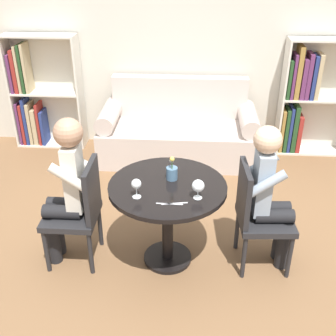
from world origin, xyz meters
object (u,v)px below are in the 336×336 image
Objects in this scene: couch at (178,133)px; chair_right at (257,213)px; bookshelf_right at (307,98)px; wine_glass_left at (136,185)px; chair_left at (79,209)px; wine_glass_right at (198,186)px; person_left at (66,188)px; bookshelf_left at (38,96)px; flower_vase at (172,171)px; person_right at (271,195)px.

couch is 2.02m from chair_right.
bookshelf_right is 2.92m from wine_glass_left.
wine_glass_right is at bearing 81.44° from chair_left.
wine_glass_left is 0.44m from wine_glass_right.
chair_right is 0.71× the size of person_left.
person_left is 0.61m from wine_glass_left.
wine_glass_right is at bearing -49.48° from bookshelf_left.
chair_right reaches higher than wine_glass_left.
bookshelf_left is 1.55× the size of chair_left.
chair_right is 4.40× the size of flower_vase.
wine_glass_left is at bearing -126.43° from bookshelf_right.
flower_vase is at bearing -89.13° from couch.
bookshelf_left reaches higher than wine_glass_left.
chair_left is 1.40m from chair_right.
bookshelf_left is (-1.77, 0.27, 0.33)m from couch.
flower_vase is at bearing 79.55° from chair_right.
chair_left is 1.00m from wine_glass_right.
wine_glass_left is (1.55, -2.35, 0.20)m from bookshelf_left.
bookshelf_right is 1.10× the size of person_left.
wine_glass_right is at bearing -118.98° from bookshelf_right.
person_right is 0.61m from wine_glass_right.
chair_left is 0.80m from flower_vase.
wine_glass_right is (1.02, -0.14, 0.14)m from person_left.
wine_glass_right is 0.72× the size of flower_vase.
person_left is at bearing -136.47° from bookshelf_right.
bookshelf_right is 3.13m from chair_left.
person_left reaches higher than person_right.
bookshelf_left reaches higher than couch.
bookshelf_left is 3.08m from wine_glass_right.
chair_right is 1.50m from person_left.
chair_left is at bearing 88.05° from person_right.
person_right is at bearing -87.38° from chair_right.
bookshelf_left reaches higher than chair_left.
wine_glass_right is (-0.47, -0.18, 0.33)m from chair_right.
chair_left is at bearing 162.28° from wine_glass_left.
couch is 1.51× the size of person_right.
couch is 2.06m from chair_left.
couch is at bearing -170.18° from bookshelf_right.
couch reaches higher than chair_right.
bookshelf_left is 9.43× the size of wine_glass_right.
chair_right is at bearing 91.51° from person_left.
bookshelf_left is 2.75m from flower_vase.
couch is at bearing 159.98° from chair_left.
flower_vase reaches higher than couch.
flower_vase is (0.81, 0.12, 0.11)m from person_left.
person_right reaches higher than chair_right.
flower_vase reaches higher than wine_glass_left.
chair_right is 6.06× the size of wine_glass_left.
person_right is at bearing -108.87° from bookshelf_right.
chair_right is 0.73× the size of person_right.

